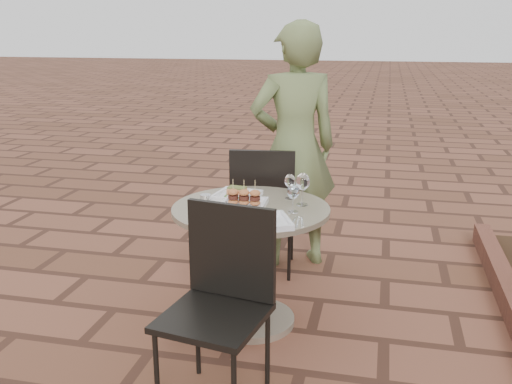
% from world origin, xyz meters
% --- Properties ---
extents(ground, '(60.00, 60.00, 0.00)m').
position_xyz_m(ground, '(0.00, 0.00, 0.00)').
color(ground, brown).
rests_on(ground, ground).
extents(cafe_table, '(0.90, 0.90, 0.73)m').
position_xyz_m(cafe_table, '(0.05, 0.04, 0.48)').
color(cafe_table, gray).
rests_on(cafe_table, ground).
extents(chair_far, '(0.49, 0.49, 0.93)m').
position_xyz_m(chair_far, '(-0.03, 0.75, 0.55)').
color(chair_far, black).
rests_on(chair_far, ground).
extents(chair_near, '(0.51, 0.51, 0.93)m').
position_xyz_m(chair_near, '(0.08, -0.66, 0.55)').
color(chair_near, black).
rests_on(chair_near, ground).
extents(diner, '(0.76, 0.65, 1.77)m').
position_xyz_m(diner, '(0.13, 1.02, 0.88)').
color(diner, '#5A6739').
rests_on(diner, ground).
extents(plate_salmon, '(0.28, 0.28, 0.07)m').
position_xyz_m(plate_salmon, '(-0.07, 0.20, 0.75)').
color(plate_salmon, white).
rests_on(plate_salmon, cafe_table).
extents(plate_sliders, '(0.25, 0.25, 0.16)m').
position_xyz_m(plate_sliders, '(0.01, 0.03, 0.76)').
color(plate_sliders, white).
rests_on(plate_sliders, cafe_table).
extents(plate_tuna, '(0.34, 0.34, 0.03)m').
position_xyz_m(plate_tuna, '(0.19, -0.24, 0.75)').
color(plate_tuna, white).
rests_on(plate_tuna, cafe_table).
extents(wine_glass_right, '(0.07, 0.07, 0.16)m').
position_xyz_m(wine_glass_right, '(0.30, -0.01, 0.84)').
color(wine_glass_right, white).
rests_on(wine_glass_right, cafe_table).
extents(wine_glass_mid, '(0.06, 0.06, 0.15)m').
position_xyz_m(wine_glass_mid, '(0.24, 0.25, 0.84)').
color(wine_glass_mid, white).
rests_on(wine_glass_mid, cafe_table).
extents(wine_glass_far, '(0.08, 0.08, 0.19)m').
position_xyz_m(wine_glass_far, '(0.33, 0.14, 0.86)').
color(wine_glass_far, white).
rests_on(wine_glass_far, cafe_table).
extents(steel_ramekin, '(0.08, 0.08, 0.05)m').
position_xyz_m(steel_ramekin, '(-0.23, 0.06, 0.75)').
color(steel_ramekin, silver).
rests_on(steel_ramekin, cafe_table).
extents(cutlery_set, '(0.10, 0.19, 0.00)m').
position_xyz_m(cutlery_set, '(0.35, -0.17, 0.73)').
color(cutlery_set, silver).
rests_on(cutlery_set, cafe_table).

